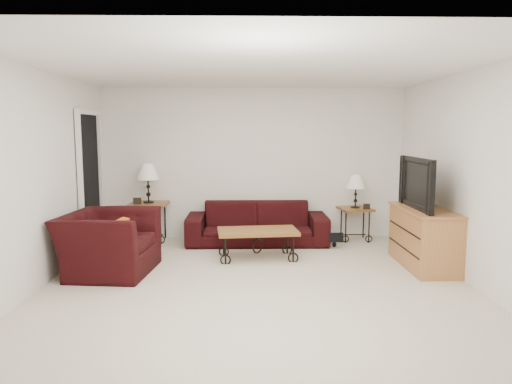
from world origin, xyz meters
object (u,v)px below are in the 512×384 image
at_px(side_table_right, 355,224).
at_px(coffee_table, 258,244).
at_px(armchair, 109,243).
at_px(television, 425,183).
at_px(sofa, 257,223).
at_px(backpack, 335,233).
at_px(lamp_left, 148,183).
at_px(tv_stand, 424,238).
at_px(side_table_left, 149,222).
at_px(lamp_right, 356,191).

bearing_deg(side_table_right, coffee_table, -145.44).
height_order(armchair, television, television).
xyz_separation_m(sofa, backpack, (1.20, -0.30, -0.11)).
bearing_deg(coffee_table, television, -11.28).
height_order(lamp_left, armchair, lamp_left).
relative_size(sofa, coffee_table, 2.01).
bearing_deg(television, side_table_right, -160.74).
xyz_separation_m(sofa, tv_stand, (2.19, -1.38, 0.06)).
bearing_deg(sofa, side_table_left, 174.16).
bearing_deg(armchair, lamp_right, -57.71).
bearing_deg(lamp_right, tv_stand, -70.09).
bearing_deg(lamp_right, lamp_left, 180.00).
height_order(side_table_right, tv_stand, tv_stand).
relative_size(sofa, side_table_left, 3.51).
xyz_separation_m(sofa, television, (2.17, -1.38, 0.79)).
relative_size(lamp_left, armchair, 0.53).
bearing_deg(side_table_right, side_table_left, 180.00).
height_order(tv_stand, television, television).
bearing_deg(armchair, lamp_left, 0.70).
height_order(coffee_table, armchair, armchair).
bearing_deg(backpack, tv_stand, -45.51).
bearing_deg(coffee_table, backpack, 27.98).
bearing_deg(sofa, backpack, -14.19).
xyz_separation_m(side_table_left, armchair, (-0.16, -1.75, 0.07)).
bearing_deg(armchair, tv_stand, -81.36).
height_order(armchair, backpack, armchair).
height_order(lamp_left, tv_stand, lamp_left).
xyz_separation_m(side_table_right, tv_stand, (0.57, -1.56, 0.12)).
distance_m(lamp_right, armchair, 3.97).
distance_m(side_table_left, television, 4.30).
bearing_deg(side_table_left, side_table_right, 0.00).
bearing_deg(side_table_left, television, -21.68).
bearing_deg(lamp_right, armchair, -153.63).
bearing_deg(lamp_left, side_table_right, 0.00).
xyz_separation_m(lamp_left, coffee_table, (1.75, -1.13, -0.75)).
height_order(side_table_right, coffee_table, side_table_right).
bearing_deg(lamp_left, television, -21.68).
bearing_deg(tv_stand, coffee_table, 168.82).
height_order(sofa, lamp_left, lamp_left).
xyz_separation_m(sofa, armchair, (-1.92, -1.57, 0.06)).
bearing_deg(lamp_right, backpack, -131.28).
distance_m(armchair, tv_stand, 4.11).
distance_m(coffee_table, television, 2.40).
height_order(side_table_right, backpack, side_table_right).
xyz_separation_m(side_table_right, armchair, (-3.54, -1.75, 0.12)).
relative_size(side_table_right, armchair, 0.45).
bearing_deg(coffee_table, armchair, -161.73).
xyz_separation_m(television, backpack, (-0.97, 1.08, -0.90)).
distance_m(side_table_left, tv_stand, 4.24).
bearing_deg(television, lamp_left, -111.68).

